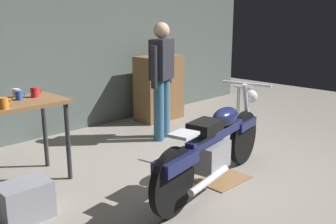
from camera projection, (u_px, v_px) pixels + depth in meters
The scene contains 13 objects.
ground_plane at pixel (215, 179), 4.26m from camera, with size 12.00×12.00×0.00m, color gray.
back_wall at pixel (72, 30), 5.81m from camera, with size 8.00×0.12×3.10m, color #56605B.
workbench at pixel (0, 115), 3.87m from camera, with size 1.30×0.64×0.90m.
motorcycle at pixel (215, 144), 4.03m from camera, with size 2.16×0.76×1.00m.
person_standing at pixel (162, 76), 5.46m from camera, with size 0.54×0.34×1.67m.
shop_stool at pixel (243, 94), 6.39m from camera, with size 0.32×0.32×0.64m.
wooden_dresser at pixel (159, 88), 6.62m from camera, with size 0.80×0.47×1.10m.
drip_tray at pixel (223, 179), 4.25m from camera, with size 0.56×0.40×0.01m, color olive.
storage_bin at pixel (25, 201), 3.40m from camera, with size 0.44×0.32×0.34m, color gray.
mug_white_ceramic at pixel (16, 93), 4.16m from camera, with size 0.11×0.07×0.09m.
mug_red_diner at pixel (35, 92), 4.16m from camera, with size 0.12×0.09×0.11m.
mug_orange_travel at pixel (4, 103), 3.63m from camera, with size 0.12×0.09×0.11m.
mug_blue_enamel at pixel (19, 95), 4.02m from camera, with size 0.11×0.07×0.10m.
Camera 1 is at (-3.15, -2.44, 1.76)m, focal length 41.23 mm.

